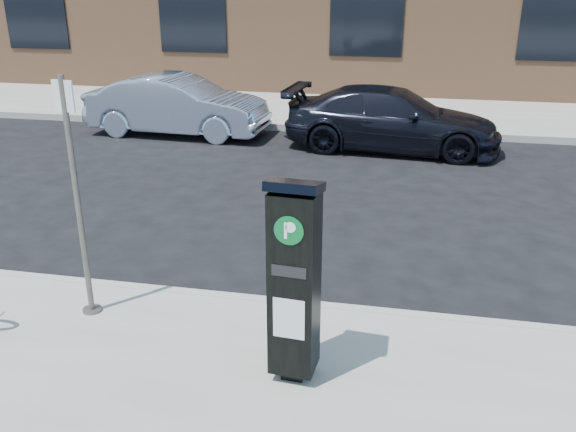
% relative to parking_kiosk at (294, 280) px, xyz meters
% --- Properties ---
extents(ground, '(120.00, 120.00, 0.00)m').
position_rel_parking_kiosk_xyz_m(ground, '(-0.53, 1.26, -1.06)').
color(ground, black).
rests_on(ground, ground).
extents(sidewalk_far, '(60.00, 12.00, 0.15)m').
position_rel_parking_kiosk_xyz_m(sidewalk_far, '(-0.53, 15.26, -0.99)').
color(sidewalk_far, gray).
rests_on(sidewalk_far, ground).
extents(curb_near, '(60.00, 0.12, 0.16)m').
position_rel_parking_kiosk_xyz_m(curb_near, '(-0.53, 1.24, -0.99)').
color(curb_near, '#9E9B93').
rests_on(curb_near, ground).
extents(curb_far, '(60.00, 0.12, 0.16)m').
position_rel_parking_kiosk_xyz_m(curb_far, '(-0.53, 9.28, -0.99)').
color(curb_far, '#9E9B93').
rests_on(curb_far, ground).
extents(parking_kiosk, '(0.44, 0.39, 1.78)m').
position_rel_parking_kiosk_xyz_m(parking_kiosk, '(0.00, 0.00, 0.00)').
color(parking_kiosk, black).
rests_on(parking_kiosk, sidewalk_near).
extents(sign_pole, '(0.21, 0.19, 2.38)m').
position_rel_parking_kiosk_xyz_m(sign_pole, '(-2.22, 0.65, 0.27)').
color(sign_pole, '#605C55').
rests_on(sign_pole, sidewalk_near).
extents(car_silver, '(4.06, 1.60, 1.32)m').
position_rel_parking_kiosk_xyz_m(car_silver, '(-4.27, 8.48, -0.40)').
color(car_silver, '#96A5BF').
rests_on(car_silver, ground).
extents(car_dark, '(4.45, 2.08, 1.26)m').
position_rel_parking_kiosk_xyz_m(car_dark, '(0.47, 8.12, -0.44)').
color(car_dark, black).
rests_on(car_dark, ground).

